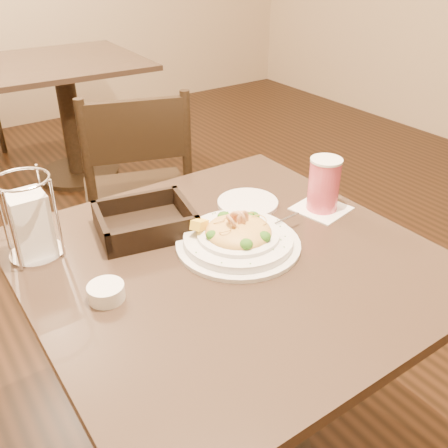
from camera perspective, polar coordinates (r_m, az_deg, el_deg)
main_table at (r=1.32m, az=0.51°, el=-12.29°), size 0.90×0.90×0.75m
background_table at (r=3.32m, az=-17.47°, el=13.46°), size 0.94×0.94×0.75m
dining_chair_near at (r=2.06m, az=-9.75°, el=3.67°), size 0.53×0.53×0.93m
pasta_bowl at (r=1.20m, az=1.63°, el=-1.45°), size 0.34×0.30×0.10m
drink_glass at (r=1.37m, az=11.34°, el=4.40°), size 0.15×0.15×0.15m
bread_basket at (r=1.28m, az=-9.00°, el=0.08°), size 0.27×0.23×0.06m
napkin_caddy at (r=1.22m, az=-21.23°, el=0.14°), size 0.13×0.13×0.20m
side_plate at (r=1.40m, az=2.72°, el=2.44°), size 0.20×0.20×0.01m
butter_ramekin at (r=1.07m, az=-13.31°, el=-7.59°), size 0.09×0.09×0.03m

